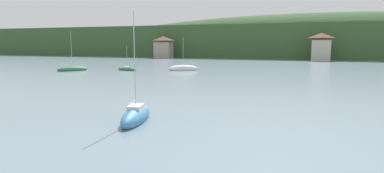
% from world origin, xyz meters
% --- Properties ---
extents(wooded_hillside, '(352.00, 62.59, 30.46)m').
position_xyz_m(wooded_hillside, '(9.12, 178.32, 5.38)').
color(wooded_hillside, '#38562D').
rests_on(wooded_hillside, ground_plane).
extents(shore_building_west, '(6.65, 4.95, 8.36)m').
position_xyz_m(shore_building_west, '(-42.19, 136.58, 4.06)').
color(shore_building_west, gray).
rests_on(shore_building_west, ground_plane).
extents(shore_building_westcentral, '(6.03, 5.00, 9.05)m').
position_xyz_m(shore_building_westcentral, '(14.06, 136.61, 4.39)').
color(shore_building_westcentral, '#BCB29E').
rests_on(shore_building_westcentral, ground_plane).
extents(sailboat_mid_0, '(2.70, 5.60, 8.28)m').
position_xyz_m(sailboat_mid_0, '(-2.26, 45.42, 0.37)').
color(sailboat_mid_0, teal).
rests_on(sailboat_mid_0, ground_plane).
extents(sailboat_far_3, '(5.14, 2.45, 5.56)m').
position_xyz_m(sailboat_far_3, '(-25.81, 82.99, 0.26)').
color(sailboat_far_3, '#2D754C').
rests_on(sailboat_far_3, ground_plane).
extents(sailboat_far_4, '(5.15, 5.97, 8.44)m').
position_xyz_m(sailboat_far_4, '(-36.07, 78.40, 0.31)').
color(sailboat_far_4, '#2D754C').
rests_on(sailboat_far_4, ground_plane).
extents(sailboat_far_5, '(6.18, 4.68, 7.37)m').
position_xyz_m(sailboat_far_5, '(-14.60, 86.61, 0.37)').
color(sailboat_far_5, white).
rests_on(sailboat_far_5, ground_plane).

